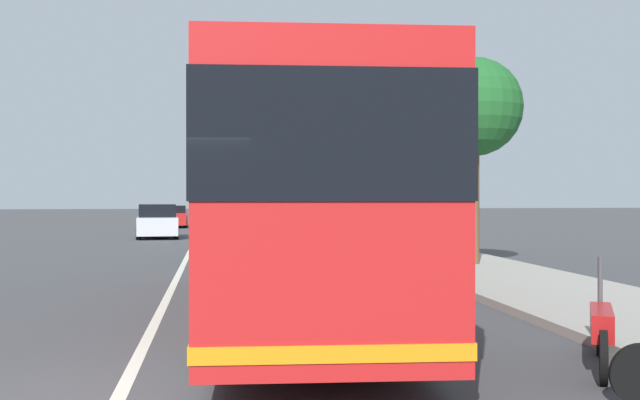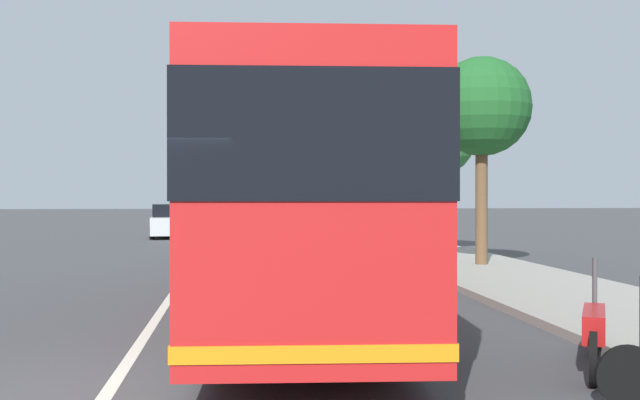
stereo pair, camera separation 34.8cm
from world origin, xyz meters
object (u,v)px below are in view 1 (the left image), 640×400
object	(u,v)px
car_oncoming	(173,217)
roadside_tree_mid_block	(473,109)
motorcycle_angled	(602,329)
car_behind_bus	(157,222)
coach_bus	(299,193)
car_side_street	(244,238)
roadside_tree_far_block	(426,140)
car_ahead_same_lane	(230,212)

from	to	relation	value
car_oncoming	roadside_tree_mid_block	xyz separation A→B (m)	(-29.51, -9.68, 3.71)
motorcycle_angled	car_behind_bus	world-z (taller)	car_behind_bus
car_oncoming	car_behind_bus	xyz separation A→B (m)	(-12.82, 0.01, 0.08)
coach_bus	car_oncoming	world-z (taller)	coach_bus
car_side_street	roadside_tree_mid_block	xyz separation A→B (m)	(-3.61, -6.09, 3.68)
motorcycle_angled	roadside_tree_far_block	world-z (taller)	roadside_tree_far_block
car_side_street	car_behind_bus	world-z (taller)	car_behind_bus
roadside_tree_far_block	car_behind_bus	bearing A→B (deg)	44.05
roadside_tree_mid_block	roadside_tree_far_block	bearing A→B (deg)	-3.62
roadside_tree_mid_block	car_behind_bus	bearing A→B (deg)	30.14
motorcycle_angled	roadside_tree_far_block	size ratio (longest dim) A/B	0.37
motorcycle_angled	car_behind_bus	size ratio (longest dim) A/B	0.49
coach_bus	car_behind_bus	xyz separation A→B (m)	(24.04, 4.14, -1.30)
car_oncoming	car_ahead_same_lane	distance (m)	12.53
car_side_street	car_behind_bus	distance (m)	13.56
car_behind_bus	roadside_tree_mid_block	xyz separation A→B (m)	(-16.68, -9.69, 3.63)
coach_bus	roadside_tree_far_block	bearing A→B (deg)	-20.39
coach_bus	roadside_tree_mid_block	world-z (taller)	roadside_tree_mid_block
car_behind_bus	car_oncoming	bearing A→B (deg)	175.73
coach_bus	roadside_tree_mid_block	bearing A→B (deg)	-33.83
coach_bus	roadside_tree_mid_block	xyz separation A→B (m)	(7.35, -5.55, 2.33)
motorcycle_angled	car_oncoming	xyz separation A→B (m)	(41.41, 7.16, 0.20)
motorcycle_angled	car_side_street	bearing A→B (deg)	39.11
car_oncoming	coach_bus	bearing A→B (deg)	4.52
coach_bus	motorcycle_angled	xyz separation A→B (m)	(-4.55, -3.03, -1.58)
car_behind_bus	roadside_tree_mid_block	size ratio (longest dim) A/B	0.70
coach_bus	roadside_tree_far_block	distance (m)	14.98
roadside_tree_mid_block	car_side_street	bearing A→B (deg)	59.32
car_side_street	roadside_tree_far_block	bearing A→B (deg)	-71.29
car_ahead_same_lane	roadside_tree_far_block	distance (m)	35.89
car_ahead_same_lane	car_behind_bus	bearing A→B (deg)	174.11
car_oncoming	car_behind_bus	bearing A→B (deg)	-1.92
motorcycle_angled	coach_bus	bearing A→B (deg)	59.79
motorcycle_angled	car_oncoming	size ratio (longest dim) A/B	0.43
car_ahead_same_lane	roadside_tree_far_block	xyz separation A→B (m)	(-35.19, -6.25, 3.29)
car_behind_bus	roadside_tree_far_block	xyz separation A→B (m)	(-10.43, -10.08, 3.23)
car_behind_bus	roadside_tree_mid_block	bearing A→B (deg)	25.92
car_ahead_same_lane	roadside_tree_mid_block	world-z (taller)	roadside_tree_mid_block
coach_bus	car_side_street	world-z (taller)	coach_bus
car_ahead_same_lane	roadside_tree_mid_block	size ratio (longest dim) A/B	0.79
car_oncoming	roadside_tree_far_block	xyz separation A→B (m)	(-23.25, -10.07, 3.31)
roadside_tree_mid_block	motorcycle_angled	bearing A→B (deg)	168.05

